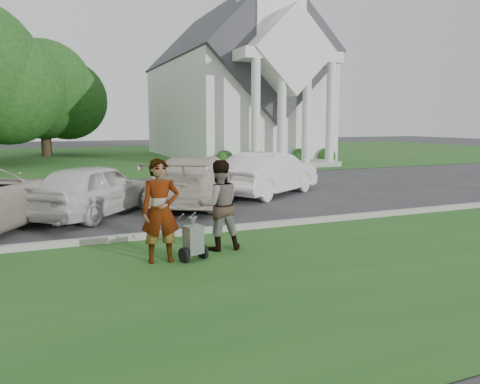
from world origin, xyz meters
TOP-DOWN VIEW (x-y plane):
  - ground at (0.00, 0.00)m, footprint 120.00×120.00m
  - grass_strip at (0.00, -3.00)m, footprint 80.00×7.00m
  - church_lawn at (0.00, 27.00)m, footprint 80.00×30.00m
  - curb at (0.00, 0.55)m, footprint 80.00×0.18m
  - church at (9.00, 23.11)m, footprint 9.19×19.00m
  - tree_back at (-4.01, 29.99)m, footprint 9.61×7.60m
  - striping_cart at (-1.65, -1.43)m, footprint 0.69×1.06m
  - person_left at (-2.23, -1.29)m, footprint 0.76×0.55m
  - person_right at (-0.93, -0.89)m, footprint 0.94×0.76m
  - parking_meter_near at (-2.00, 0.27)m, footprint 0.10×0.09m
  - car_b at (-2.93, 3.79)m, footprint 4.21×4.49m
  - car_c at (0.32, 4.48)m, footprint 4.75×5.79m
  - car_d at (3.32, 5.39)m, footprint 4.83×3.95m

SIDE VIEW (x-z plane):
  - ground at x=0.00m, z-range 0.00..0.00m
  - grass_strip at x=0.00m, z-range 0.00..0.01m
  - church_lawn at x=0.00m, z-range 0.00..0.01m
  - curb at x=0.00m, z-range 0.00..0.15m
  - striping_cart at x=-1.65m, z-range -0.06..0.86m
  - car_b at x=-2.93m, z-range 0.00..1.50m
  - car_d at x=3.32m, z-range 0.00..1.55m
  - car_c at x=0.32m, z-range 0.00..1.58m
  - parking_meter_near at x=-2.00m, z-range 0.19..1.61m
  - person_right at x=-0.93m, z-range 0.00..1.85m
  - person_left at x=-2.23m, z-range 0.00..1.94m
  - tree_back at x=-4.01m, z-range 0.28..9.17m
  - church at x=9.00m, z-range -6.11..17.99m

